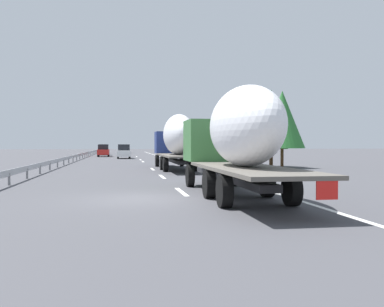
{
  "coord_description": "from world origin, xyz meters",
  "views": [
    {
      "loc": [
        -16.0,
        0.68,
        1.97
      ],
      "look_at": [
        14.0,
        -4.19,
        1.34
      ],
      "focal_mm": 41.06,
      "sensor_mm": 36.0,
      "label": 1
    }
  ],
  "objects_px": {
    "road_sign": "(175,143)",
    "car_silver_hatch": "(104,150)",
    "truck_lead": "(176,139)",
    "car_red_compact": "(103,151)",
    "car_white_van": "(124,151)",
    "truck_trailing": "(236,136)",
    "car_blue_sedan": "(125,149)"
  },
  "relations": [
    {
      "from": "truck_lead",
      "to": "car_silver_hatch",
      "type": "xyz_separation_m",
      "value": [
        47.9,
        7.4,
        -1.42
      ]
    },
    {
      "from": "car_white_van",
      "to": "road_sign",
      "type": "relative_size",
      "value": 1.51
    },
    {
      "from": "car_silver_hatch",
      "to": "car_red_compact",
      "type": "distance_m",
      "value": 10.25
    },
    {
      "from": "road_sign",
      "to": "car_silver_hatch",
      "type": "bearing_deg",
      "value": 25.14
    },
    {
      "from": "car_red_compact",
      "to": "car_white_van",
      "type": "distance_m",
      "value": 10.39
    },
    {
      "from": "car_blue_sedan",
      "to": "road_sign",
      "type": "bearing_deg",
      "value": -171.33
    },
    {
      "from": "truck_lead",
      "to": "car_blue_sedan",
      "type": "height_order",
      "value": "truck_lead"
    },
    {
      "from": "truck_lead",
      "to": "car_white_van",
      "type": "distance_m",
      "value": 28.06
    },
    {
      "from": "car_blue_sedan",
      "to": "car_red_compact",
      "type": "relative_size",
      "value": 0.88
    },
    {
      "from": "car_silver_hatch",
      "to": "car_white_van",
      "type": "distance_m",
      "value": 20.45
    },
    {
      "from": "truck_lead",
      "to": "car_blue_sedan",
      "type": "distance_m",
      "value": 67.67
    },
    {
      "from": "truck_trailing",
      "to": "road_sign",
      "type": "distance_m",
      "value": 43.54
    },
    {
      "from": "truck_trailing",
      "to": "truck_lead",
      "type": "bearing_deg",
      "value": 0.0
    },
    {
      "from": "truck_lead",
      "to": "car_red_compact",
      "type": "xyz_separation_m",
      "value": [
        37.66,
        7.04,
        -1.43
      ]
    },
    {
      "from": "car_blue_sedan",
      "to": "road_sign",
      "type": "xyz_separation_m",
      "value": [
        -42.05,
        -6.41,
        1.21
      ]
    },
    {
      "from": "car_red_compact",
      "to": "truck_trailing",
      "type": "bearing_deg",
      "value": -172.78
    },
    {
      "from": "truck_trailing",
      "to": "car_red_compact",
      "type": "bearing_deg",
      "value": 7.22
    },
    {
      "from": "truck_lead",
      "to": "truck_trailing",
      "type": "relative_size",
      "value": 1.1
    },
    {
      "from": "truck_lead",
      "to": "truck_trailing",
      "type": "xyz_separation_m",
      "value": [
        -17.9,
        -0.0,
        -0.12
      ]
    },
    {
      "from": "car_blue_sedan",
      "to": "road_sign",
      "type": "distance_m",
      "value": 42.55
    },
    {
      "from": "car_silver_hatch",
      "to": "road_sign",
      "type": "bearing_deg",
      "value": -154.86
    },
    {
      "from": "truck_lead",
      "to": "road_sign",
      "type": "bearing_deg",
      "value": -6.92
    },
    {
      "from": "car_silver_hatch",
      "to": "road_sign",
      "type": "xyz_separation_m",
      "value": [
        -22.37,
        -10.5,
        1.2
      ]
    },
    {
      "from": "truck_trailing",
      "to": "car_red_compact",
      "type": "xyz_separation_m",
      "value": [
        55.56,
        7.04,
        -1.32
      ]
    },
    {
      "from": "car_blue_sedan",
      "to": "car_red_compact",
      "type": "height_order",
      "value": "same"
    },
    {
      "from": "car_silver_hatch",
      "to": "car_red_compact",
      "type": "bearing_deg",
      "value": -178.02
    },
    {
      "from": "car_red_compact",
      "to": "car_white_van",
      "type": "relative_size",
      "value": 0.96
    },
    {
      "from": "truck_trailing",
      "to": "car_red_compact",
      "type": "height_order",
      "value": "truck_trailing"
    },
    {
      "from": "car_blue_sedan",
      "to": "car_silver_hatch",
      "type": "height_order",
      "value": "car_silver_hatch"
    },
    {
      "from": "truck_lead",
      "to": "car_silver_hatch",
      "type": "bearing_deg",
      "value": 8.78
    },
    {
      "from": "car_white_van",
      "to": "truck_lead",
      "type": "bearing_deg",
      "value": -172.04
    },
    {
      "from": "road_sign",
      "to": "car_white_van",
      "type": "bearing_deg",
      "value": 72.29
    }
  ]
}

